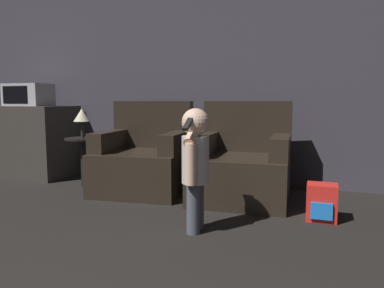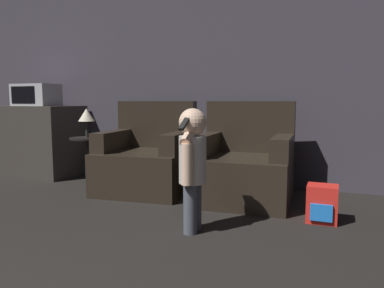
# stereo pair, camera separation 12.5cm
# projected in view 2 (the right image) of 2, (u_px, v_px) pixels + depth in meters

# --- Properties ---
(wall_back) EXTENTS (8.40, 0.05, 2.60)m
(wall_back) POSITION_uv_depth(u_px,v_px,m) (240.00, 69.00, 4.17)
(wall_back) COLOR #3D3842
(wall_back) RESTS_ON ground_plane
(armchair_left) EXTENTS (0.96, 0.95, 0.94)m
(armchair_left) POSITION_uv_depth(u_px,v_px,m) (147.00, 160.00, 3.95)
(armchair_left) COLOR black
(armchair_left) RESTS_ON ground_plane
(armchair_right) EXTENTS (0.92, 0.91, 0.94)m
(armchair_right) POSITION_uv_depth(u_px,v_px,m) (244.00, 166.00, 3.57)
(armchair_right) COLOR black
(armchair_right) RESTS_ON ground_plane
(person_toddler) EXTENTS (0.20, 0.35, 0.89)m
(person_toddler) POSITION_uv_depth(u_px,v_px,m) (192.00, 160.00, 2.67)
(person_toddler) COLOR #474C56
(person_toddler) RESTS_ON ground_plane
(toy_backpack) EXTENTS (0.23, 0.21, 0.29)m
(toy_backpack) POSITION_uv_depth(u_px,v_px,m) (322.00, 204.00, 2.92)
(toy_backpack) COLOR red
(toy_backpack) RESTS_ON ground_plane
(kitchen_counter) EXTENTS (1.09, 0.68, 0.88)m
(kitchen_counter) POSITION_uv_depth(u_px,v_px,m) (37.00, 140.00, 4.82)
(kitchen_counter) COLOR #38332D
(kitchen_counter) RESTS_ON ground_plane
(microwave) EXTENTS (0.53, 0.36, 0.27)m
(microwave) POSITION_uv_depth(u_px,v_px,m) (36.00, 95.00, 4.74)
(microwave) COLOR #B7B7BC
(microwave) RESTS_ON kitchen_counter
(side_table) EXTENTS (0.38, 0.38, 0.54)m
(side_table) POSITION_uv_depth(u_px,v_px,m) (88.00, 148.00, 4.14)
(side_table) COLOR black
(side_table) RESTS_ON ground_plane
(lamp) EXTENTS (0.18, 0.18, 0.32)m
(lamp) POSITION_uv_depth(u_px,v_px,m) (87.00, 116.00, 4.10)
(lamp) COLOR #262626
(lamp) RESTS_ON side_table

